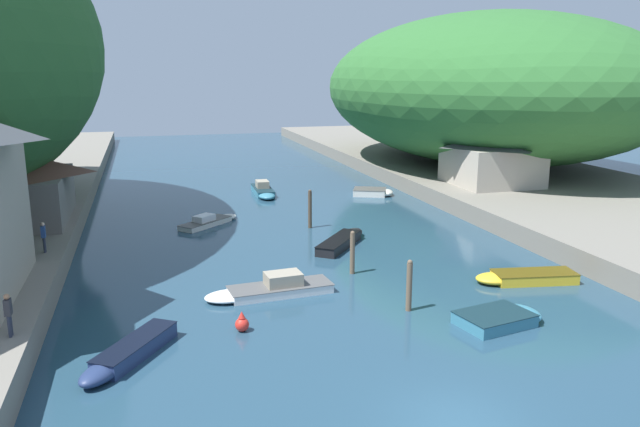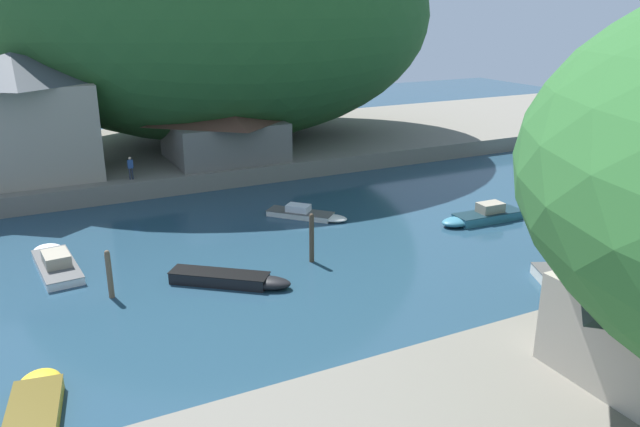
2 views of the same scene
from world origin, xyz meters
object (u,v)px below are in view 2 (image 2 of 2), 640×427
at_px(boathouse_shed, 224,128).
at_px(boat_near_quay, 234,279).
at_px(boat_navy_launch, 481,216).
at_px(boat_mid_channel, 35,409).
at_px(person_by_boathouse, 130,166).
at_px(boat_white_cruiser, 565,282).
at_px(waterfront_building, 20,115).
at_px(boat_open_rowboat, 308,214).
at_px(boat_yellow_tender, 55,261).

bearing_deg(boathouse_shed, boat_near_quay, -17.50).
bearing_deg(boat_navy_launch, boat_mid_channel, 110.12).
height_order(boat_near_quay, person_by_boathouse, person_by_boathouse).
xyz_separation_m(boathouse_shed, person_by_boathouse, (3.37, -8.28, -1.52)).
height_order(boathouse_shed, person_by_boathouse, boathouse_shed).
relative_size(boathouse_shed, boat_navy_launch, 1.61).
xyz_separation_m(boat_mid_channel, boat_white_cruiser, (0.76, 24.49, 0.02)).
xyz_separation_m(waterfront_building, boat_near_quay, (21.65, 8.30, -5.71)).
bearing_deg(boat_navy_launch, person_by_boathouse, 52.63).
xyz_separation_m(boat_near_quay, boat_open_rowboat, (-7.78, 7.88, -0.05)).
relative_size(boathouse_shed, boat_mid_channel, 1.70).
relative_size(waterfront_building, boat_yellow_tender, 1.61).
bearing_deg(waterfront_building, boat_mid_channel, -2.76).
relative_size(boat_near_quay, boat_mid_channel, 1.01).
xyz_separation_m(boathouse_shed, boat_open_rowboat, (13.32, 1.22, -3.62)).
bearing_deg(waterfront_building, boat_white_cruiser, 38.16).
distance_m(waterfront_building, person_by_boathouse, 8.56).
bearing_deg(waterfront_building, boat_near_quay, 20.98).
distance_m(boathouse_shed, boat_near_quay, 22.41).
relative_size(boathouse_shed, boat_white_cruiser, 2.32).
relative_size(waterfront_building, boathouse_shed, 1.12).
xyz_separation_m(boathouse_shed, boat_yellow_tender, (14.60, -14.57, -3.54)).
relative_size(boat_mid_channel, boat_yellow_tender, 0.85).
xyz_separation_m(boathouse_shed, boat_navy_launch, (19.17, 10.97, -3.49)).
relative_size(boat_near_quay, person_by_boathouse, 3.38).
bearing_deg(boat_open_rowboat, waterfront_building, -83.58).
distance_m(boat_near_quay, boat_yellow_tender, 10.25).
distance_m(boathouse_shed, boat_yellow_tender, 20.93).
bearing_deg(boat_mid_channel, waterfront_building, 96.62).
height_order(boat_yellow_tender, boat_open_rowboat, boat_yellow_tender).
height_order(boathouse_shed, boat_white_cruiser, boathouse_shed).
relative_size(boat_yellow_tender, boat_white_cruiser, 1.61).
distance_m(boat_mid_channel, boat_yellow_tender, 13.61).
height_order(waterfront_building, boat_near_quay, waterfront_building).
xyz_separation_m(boat_near_quay, boat_navy_launch, (-1.93, 17.62, 0.08)).
height_order(waterfront_building, boat_white_cruiser, waterfront_building).
relative_size(boathouse_shed, boat_yellow_tender, 1.44).
bearing_deg(boat_open_rowboat, boathouse_shed, -127.75).
xyz_separation_m(boat_near_quay, person_by_boathouse, (-17.74, -1.62, 2.05)).
bearing_deg(person_by_boathouse, boat_open_rowboat, -47.84).
relative_size(boat_yellow_tender, boat_navy_launch, 1.11).
distance_m(waterfront_building, boat_mid_channel, 29.24).
bearing_deg(boat_yellow_tender, boat_navy_launch, -14.89).
bearing_deg(boat_white_cruiser, boat_mid_channel, 22.41).
xyz_separation_m(boat_yellow_tender, boat_open_rowboat, (-1.28, 15.79, -0.07)).
xyz_separation_m(boat_mid_channel, boat_open_rowboat, (-14.78, 17.56, -0.02)).
height_order(waterfront_building, boat_mid_channel, waterfront_building).
height_order(boat_near_quay, boat_white_cruiser, boat_near_quay).
xyz_separation_m(waterfront_building, person_by_boathouse, (3.91, 6.67, -3.66)).
height_order(boat_white_cruiser, boat_navy_launch, boat_navy_launch).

